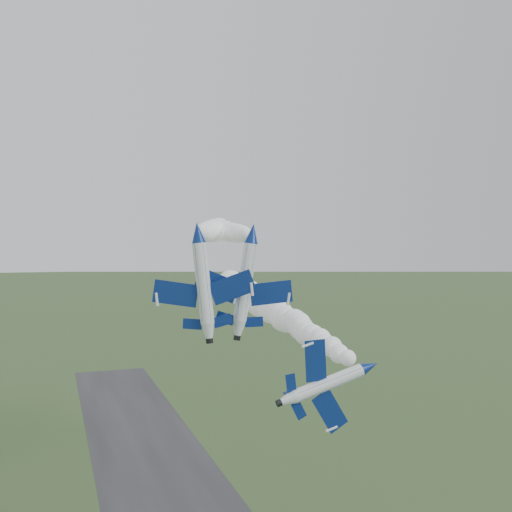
# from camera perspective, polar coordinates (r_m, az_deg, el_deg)

# --- Properties ---
(jet_lead) EXTENTS (3.76, 11.21, 8.89)m
(jet_lead) POSITION_cam_1_polar(r_m,az_deg,el_deg) (58.85, 11.35, -10.79)
(jet_lead) COLOR white
(smoke_trail_jet_lead) EXTENTS (9.17, 68.56, 5.84)m
(smoke_trail_jet_lead) POSITION_cam_1_polar(r_m,az_deg,el_deg) (92.17, 1.42, -5.32)
(smoke_trail_jet_lead) COLOR white
(jet_pair_left) EXTENTS (12.12, 14.11, 3.62)m
(jet_pair_left) POSITION_cam_1_polar(r_m,az_deg,el_deg) (67.45, -5.85, 2.39)
(jet_pair_left) COLOR white
(smoke_trail_jet_pair_left) EXTENTS (26.03, 66.05, 5.02)m
(smoke_trail_jet_pair_left) POSITION_cam_1_polar(r_m,az_deg,el_deg) (105.25, -4.26, 2.54)
(smoke_trail_jet_pair_left) COLOR white
(jet_pair_right) EXTENTS (12.14, 14.45, 3.81)m
(jet_pair_right) POSITION_cam_1_polar(r_m,az_deg,el_deg) (69.78, -0.34, 2.30)
(jet_pair_right) COLOR white
(smoke_trail_jet_pair_right) EXTENTS (16.29, 64.08, 4.43)m
(smoke_trail_jet_pair_right) POSITION_cam_1_polar(r_m,az_deg,el_deg) (106.03, -2.79, 2.44)
(smoke_trail_jet_pair_right) COLOR white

